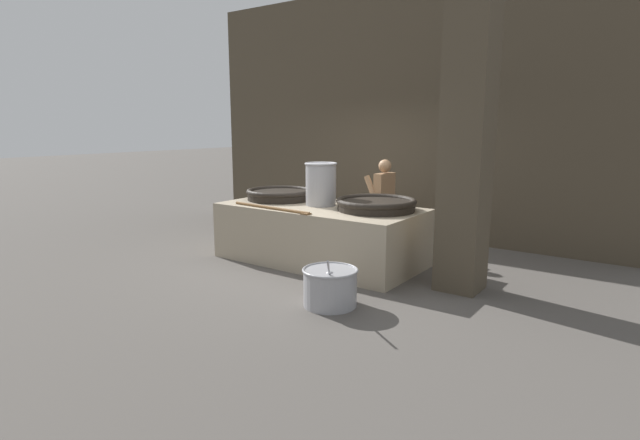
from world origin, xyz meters
TOP-DOWN VIEW (x-y plane):
  - ground_plane at (0.00, 0.00)m, footprint 60.00×60.00m
  - back_wall at (0.00, 2.48)m, footprint 8.43×0.24m
  - support_pillar at (2.18, -0.03)m, footprint 0.52×0.52m
  - hearth_platform at (0.00, 0.00)m, footprint 3.01×1.47m
  - giant_wok_near at (-0.90, 0.14)m, footprint 1.06×1.06m
  - giant_wok_far at (0.86, 0.16)m, footprint 1.13×1.13m
  - stock_pot at (-0.04, 0.07)m, footprint 0.48×0.48m
  - stirring_paddle at (-0.35, -0.64)m, footprint 1.47×0.18m
  - cook at (0.46, 1.12)m, footprint 0.35×0.55m
  - prep_bowl_vegetables at (1.20, -1.47)m, footprint 0.64×0.76m

SIDE VIEW (x-z plane):
  - ground_plane at x=0.00m, z-range 0.00..0.00m
  - prep_bowl_vegetables at x=1.20m, z-range -0.10..0.57m
  - hearth_platform at x=0.00m, z-range 0.00..0.84m
  - cook at x=0.46m, z-range 0.06..1.55m
  - stirring_paddle at x=-0.35m, z-range 0.84..0.88m
  - giant_wok_far at x=0.86m, z-range 0.85..1.02m
  - giant_wok_near at x=-0.90m, z-range 0.85..1.02m
  - stock_pot at x=-0.04m, z-range 0.85..1.49m
  - back_wall at x=0.00m, z-range 0.00..4.47m
  - support_pillar at x=2.18m, z-range 0.00..4.47m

